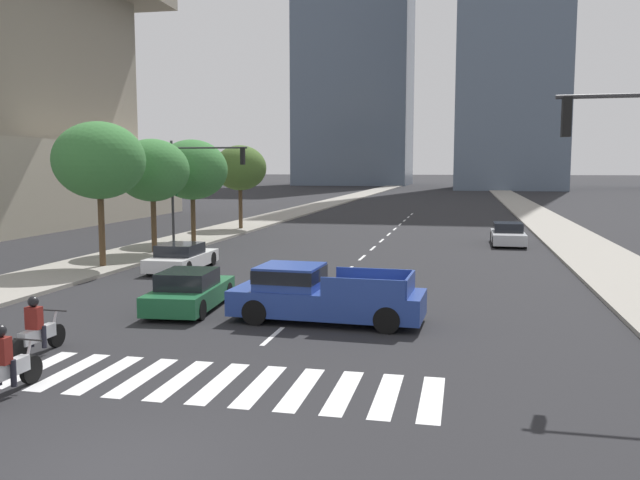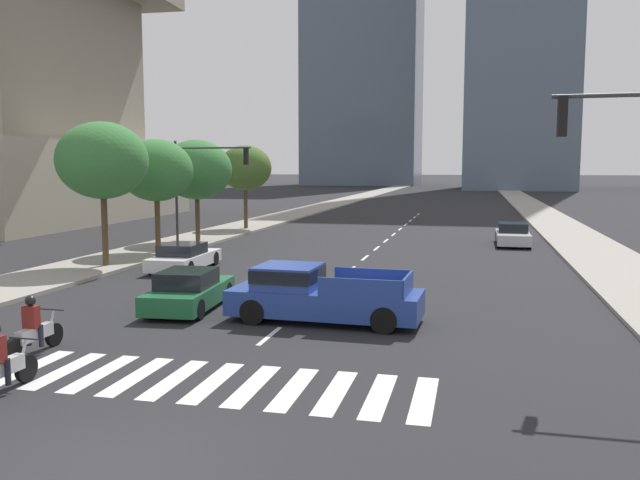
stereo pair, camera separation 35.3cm
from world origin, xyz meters
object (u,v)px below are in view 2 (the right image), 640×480
object	(u,v)px
sedan_white_0	(184,257)
sedan_silver_1	(513,235)
motorcycle_trailing	(34,331)
street_tree_nearest	(102,161)
street_tree_second	(156,170)
street_tree_third	(197,170)
street_tree_fourth	(245,168)
pickup_truck	(316,295)
sedan_green_2	(189,291)
traffic_signal_far	(203,175)

from	to	relation	value
sedan_white_0	sedan_silver_1	bearing A→B (deg)	-50.54
motorcycle_trailing	street_tree_nearest	world-z (taller)	street_tree_nearest
sedan_white_0	motorcycle_trailing	bearing A→B (deg)	-172.62
street_tree_second	street_tree_third	world-z (taller)	street_tree_third
street_tree_nearest	street_tree_fourth	world-z (taller)	street_tree_nearest
motorcycle_trailing	street_tree_nearest	xyz separation A→B (m)	(-5.83, 12.77, 4.31)
street_tree_second	street_tree_fourth	xyz separation A→B (m)	(-0.00, 13.72, 0.11)
street_tree_nearest	pickup_truck	bearing A→B (deg)	-33.49
pickup_truck	sedan_white_0	xyz separation A→B (m)	(-8.13, 8.26, -0.25)
sedan_green_2	street_tree_second	distance (m)	14.75
sedan_silver_1	street_tree_fourth	size ratio (longest dim) A/B	0.75
sedan_green_2	street_tree_third	size ratio (longest dim) A/B	0.73
pickup_truck	sedan_silver_1	xyz separation A→B (m)	(6.81, 21.43, -0.21)
pickup_truck	street_tree_second	distance (m)	17.83
street_tree_nearest	sedan_silver_1	bearing A→B (deg)	36.27
sedan_green_2	street_tree_nearest	xyz separation A→B (m)	(-7.36, 7.11, 4.30)
street_tree_nearest	street_tree_second	distance (m)	5.11
sedan_silver_1	sedan_green_2	size ratio (longest dim) A/B	1.01
traffic_signal_far	street_tree_third	size ratio (longest dim) A/B	0.96
motorcycle_trailing	traffic_signal_far	world-z (taller)	traffic_signal_far
sedan_silver_1	street_tree_nearest	bearing A→B (deg)	-53.65
street_tree_second	traffic_signal_far	bearing A→B (deg)	36.98
street_tree_nearest	street_tree_fourth	size ratio (longest dim) A/B	1.07
motorcycle_trailing	street_tree_second	xyz separation A→B (m)	(-5.83, 17.86, 3.85)
traffic_signal_far	street_tree_fourth	distance (m)	12.39
motorcycle_trailing	street_tree_nearest	distance (m)	14.69
pickup_truck	street_tree_fourth	xyz separation A→B (m)	(-11.78, 26.61, 3.73)
motorcycle_trailing	street_tree_third	distance (m)	24.04
traffic_signal_far	street_tree_fourth	xyz separation A→B (m)	(-2.00, 12.22, 0.36)
street_tree_nearest	street_tree_second	world-z (taller)	street_tree_nearest
traffic_signal_far	street_tree_second	xyz separation A→B (m)	(-2.00, -1.51, 0.25)
sedan_green_2	pickup_truck	bearing A→B (deg)	-103.41
street_tree_nearest	motorcycle_trailing	bearing A→B (deg)	-65.48
sedan_white_0	street_tree_second	xyz separation A→B (m)	(-3.65, 4.62, 3.87)
motorcycle_trailing	sedan_silver_1	bearing A→B (deg)	-24.98
motorcycle_trailing	street_tree_second	distance (m)	19.18
sedan_green_2	traffic_signal_far	distance (m)	15.14
sedan_silver_1	motorcycle_trailing	bearing A→B (deg)	-25.70
sedan_silver_1	street_tree_third	xyz separation A→B (m)	(-18.59, -3.41, 3.85)
sedan_green_2	street_tree_third	xyz separation A→B (m)	(-7.36, 17.34, 3.85)
pickup_truck	motorcycle_trailing	bearing A→B (deg)	42.14
pickup_truck	street_tree_fourth	world-z (taller)	street_tree_fourth
street_tree_third	street_tree_nearest	bearing A→B (deg)	-90.00
pickup_truck	sedan_white_0	distance (m)	11.59
sedan_white_0	street_tree_fourth	size ratio (longest dim) A/B	0.76
sedan_silver_1	street_tree_second	bearing A→B (deg)	-65.21
pickup_truck	street_tree_third	bearing A→B (deg)	-54.61
sedan_green_2	street_tree_second	xyz separation A→B (m)	(-7.36, 12.19, 3.84)
pickup_truck	traffic_signal_far	distance (m)	17.72
traffic_signal_far	street_tree_third	distance (m)	4.16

